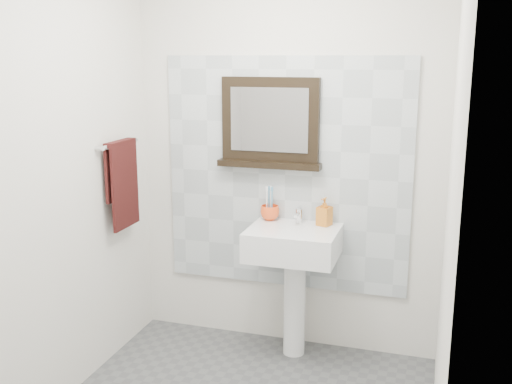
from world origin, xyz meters
TOP-DOWN VIEW (x-y plane):
  - back_wall at (0.00, 1.10)m, footprint 2.00×0.01m
  - front_wall at (0.00, -1.10)m, footprint 2.00×0.01m
  - left_wall at (-1.00, 0.00)m, footprint 0.01×2.20m
  - right_wall at (1.00, 0.00)m, footprint 0.01×2.20m
  - splashback at (0.00, 1.09)m, footprint 1.60×0.02m
  - pedestal_sink at (0.11, 0.87)m, footprint 0.55×0.44m
  - toothbrush_cup at (-0.08, 1.02)m, footprint 0.15×0.15m
  - toothbrushes at (-0.09, 1.02)m, footprint 0.05×0.04m
  - soap_dispenser at (0.28, 1.00)m, footprint 0.10×0.10m
  - framed_mirror at (-0.10, 1.06)m, footprint 0.67×0.11m
  - towel_bar at (-0.95, 0.66)m, footprint 0.07×0.40m
  - hand_towel at (-0.94, 0.66)m, footprint 0.06×0.30m

SIDE VIEW (x-z plane):
  - pedestal_sink at x=0.11m, z-range 0.20..1.16m
  - toothbrush_cup at x=-0.08m, z-range 0.86..0.96m
  - soap_dispenser at x=0.28m, z-range 0.86..1.04m
  - toothbrushes at x=-0.09m, z-range 0.88..1.09m
  - splashback at x=0.00m, z-range 0.40..1.90m
  - hand_towel at x=-0.94m, z-range 0.88..1.43m
  - back_wall at x=0.00m, z-range 0.00..2.50m
  - front_wall at x=0.00m, z-range 0.00..2.50m
  - left_wall at x=-1.00m, z-range 0.00..2.50m
  - right_wall at x=1.00m, z-range 0.00..2.50m
  - towel_bar at x=-0.95m, z-range 1.35..1.38m
  - framed_mirror at x=-0.10m, z-range 1.19..1.76m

